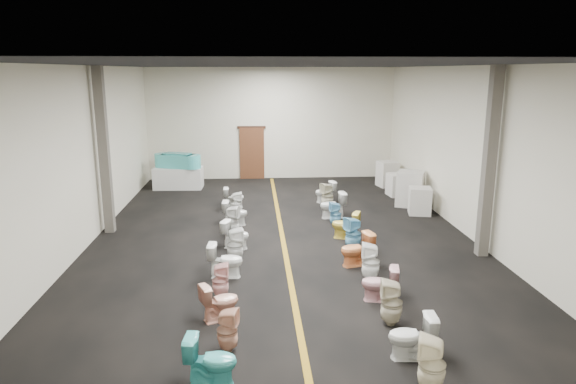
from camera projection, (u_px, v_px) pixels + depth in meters
name	position (u px, v px, depth m)	size (l,w,h in m)	color
floor	(283.00, 239.00, 13.63)	(16.00, 16.00, 0.00)	black
ceiling	(282.00, 65.00, 12.59)	(16.00, 16.00, 0.00)	black
wall_back	(271.00, 124.00, 20.87)	(10.00, 10.00, 0.00)	beige
wall_front	(327.00, 279.00, 5.34)	(10.00, 10.00, 0.00)	beige
wall_left	(83.00, 158.00, 12.78)	(16.00, 16.00, 0.00)	beige
wall_right	(473.00, 153.00, 13.44)	(16.00, 16.00, 0.00)	beige
aisle_stripe	(283.00, 239.00, 13.63)	(0.12, 15.60, 0.01)	#966D15
back_door	(252.00, 153.00, 21.04)	(1.00, 0.10, 2.10)	#562D19
door_frame	(252.00, 127.00, 20.80)	(1.15, 0.08, 0.10)	#331C11
column_left	(104.00, 151.00, 13.76)	(0.25, 0.25, 4.50)	#59544C
column_right	(489.00, 164.00, 11.97)	(0.25, 0.25, 4.50)	#59544C
display_table	(178.00, 178.00, 19.46)	(1.79, 0.90, 0.80)	silver
bathtub	(178.00, 160.00, 19.31)	(1.78, 1.09, 0.55)	#41BDBD
appliance_crate_a	(420.00, 201.00, 15.94)	(0.65, 0.65, 0.84)	beige
appliance_crate_b	(410.00, 189.00, 16.90)	(0.83, 0.83, 1.14)	beige
appliance_crate_c	(398.00, 185.00, 18.30)	(0.70, 0.70, 0.79)	silver
appliance_crate_d	(387.00, 174.00, 19.75)	(0.68, 0.68, 0.97)	silver
toilet_left_0	(211.00, 361.00, 7.25)	(0.42, 0.73, 0.75)	#3EB2B1
toilet_left_1	(227.00, 330.00, 8.11)	(0.33, 0.34, 0.73)	#DCA184
toilet_left_2	(220.00, 301.00, 9.17)	(0.39, 0.68, 0.70)	#F0AA92
toilet_left_3	(220.00, 281.00, 10.04)	(0.32, 0.33, 0.72)	#EBABA7
toilet_left_4	(225.00, 260.00, 11.07)	(0.42, 0.74, 0.76)	white
toilet_left_5	(235.00, 245.00, 11.92)	(0.37, 0.38, 0.82)	white
toilet_left_6	(236.00, 235.00, 12.88)	(0.39, 0.69, 0.70)	white
toilet_left_7	(232.00, 221.00, 13.80)	(0.38, 0.39, 0.84)	silver
toilet_left_8	(235.00, 213.00, 14.81)	(0.40, 0.71, 0.72)	white
toilet_left_9	(236.00, 204.00, 15.77)	(0.33, 0.34, 0.74)	white
toilet_left_10	(234.00, 198.00, 16.70)	(0.37, 0.66, 0.67)	silver
toilet_right_0	(432.00, 365.00, 7.07)	(0.38, 0.39, 0.84)	#F1E5C1
toilet_right_1	(412.00, 337.00, 7.91)	(0.41, 0.72, 0.74)	white
toilet_right_2	(391.00, 303.00, 8.95)	(0.38, 0.39, 0.84)	beige
toilet_right_3	(380.00, 284.00, 9.91)	(0.40, 0.70, 0.71)	#D89BA1
toilet_right_4	(371.00, 262.00, 10.85)	(0.38, 0.38, 0.84)	white
toilet_right_5	(357.00, 249.00, 11.72)	(0.43, 0.76, 0.77)	#EF8D4D
toilet_right_6	(353.00, 234.00, 12.69)	(0.38, 0.39, 0.86)	#6DB9DD
toilet_right_7	(346.00, 225.00, 13.60)	(0.42, 0.74, 0.75)	#EDCF4B
toilet_right_8	(335.00, 214.00, 14.67)	(0.32, 0.33, 0.72)	#6CB1D9
toilet_right_9	(333.00, 205.00, 15.51)	(0.44, 0.78, 0.79)	white
toilet_right_10	(327.00, 196.00, 16.54)	(0.38, 0.39, 0.85)	beige
toilet_right_11	(325.00, 192.00, 17.39)	(0.40, 0.69, 0.71)	white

